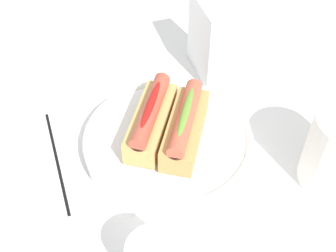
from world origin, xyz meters
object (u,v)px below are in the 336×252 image
Objects in this scene: serving_bowl at (168,142)px; napkin_box at (209,39)px; chopstick_near at (57,160)px; hotdog_back at (185,126)px; hotdog_front at (151,119)px.

napkin_box is at bearing 157.99° from serving_bowl.
napkin_box is at bearing 112.74° from chopstick_near.
napkin_box reaches higher than serving_bowl.
chopstick_near is (0.02, -0.18, -0.02)m from serving_bowl.
hotdog_back is at bearing 72.12° from serving_bowl.
napkin_box reaches higher than hotdog_front.
serving_bowl is 0.18m from chopstick_near.
napkin_box is 0.68× the size of chopstick_near.
hotdog_back reaches higher than serving_bowl.
hotdog_front is at bearing -107.88° from serving_bowl.
serving_bowl is 0.05m from hotdog_back.
hotdog_back is at bearing -31.13° from napkin_box.
serving_bowl is 0.22m from napkin_box.
hotdog_front is 0.72× the size of chopstick_near.
chopstick_near is (0.22, -0.26, -0.07)m from napkin_box.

